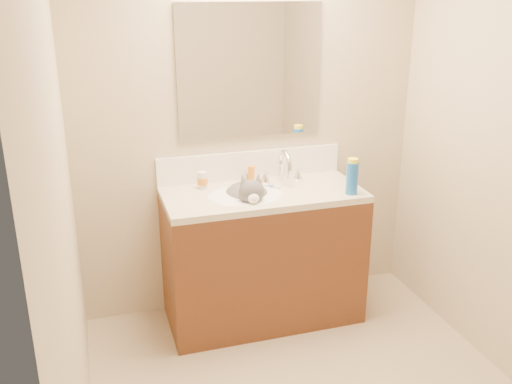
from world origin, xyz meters
TOP-DOWN VIEW (x-y plane):
  - room_shell at (0.00, 0.00)m, footprint 2.24×2.54m
  - vanity_cabinet at (0.00, 0.97)m, footprint 1.20×0.55m
  - counter_slab at (0.00, 0.97)m, footprint 1.20×0.55m
  - basin at (-0.12, 0.94)m, footprint 0.45×0.36m
  - faucet at (0.18, 1.11)m, footprint 0.28×0.20m
  - cat at (-0.10, 0.97)m, footprint 0.32×0.41m
  - backsplash at (0.00, 1.24)m, footprint 1.20×0.02m
  - mirror at (0.00, 1.24)m, footprint 0.90×0.02m
  - pill_bottle at (-0.33, 1.14)m, footprint 0.06×0.06m
  - pill_label at (-0.33, 1.14)m, footprint 0.07×0.07m
  - silver_jar at (-0.03, 1.19)m, footprint 0.05×0.05m
  - amber_bottle at (-0.02, 1.16)m, footprint 0.06×0.06m
  - toothbrush at (0.07, 1.03)m, footprint 0.09×0.10m
  - toothbrush_head at (0.07, 1.03)m, footprint 0.03×0.03m
  - spray_can at (0.49, 0.79)m, footprint 0.08×0.08m
  - spray_cap at (0.49, 0.79)m, footprint 0.07×0.07m

SIDE VIEW (x-z plane):
  - vanity_cabinet at x=0.00m, z-range 0.00..0.82m
  - basin at x=-0.12m, z-range 0.72..0.86m
  - cat at x=-0.10m, z-range 0.67..0.99m
  - counter_slab at x=0.00m, z-range 0.82..0.86m
  - toothbrush at x=0.07m, z-range 0.86..0.87m
  - toothbrush_head at x=0.07m, z-range 0.86..0.88m
  - silver_jar at x=-0.03m, z-range 0.86..0.92m
  - pill_label at x=-0.33m, z-range 0.89..0.93m
  - pill_bottle at x=-0.33m, z-range 0.86..0.96m
  - amber_bottle at x=-0.02m, z-range 0.86..0.97m
  - faucet at x=0.18m, z-range 0.84..1.05m
  - backsplash at x=0.00m, z-range 0.86..1.04m
  - spray_can at x=0.49m, z-range 0.86..1.05m
  - spray_cap at x=0.49m, z-range 1.04..1.08m
  - room_shell at x=0.00m, z-range 0.23..2.75m
  - mirror at x=0.00m, z-range 1.14..1.94m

